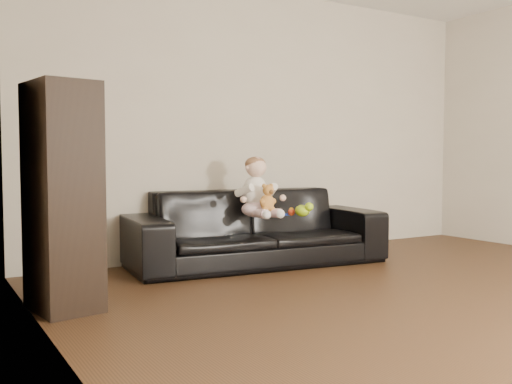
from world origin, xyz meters
TOP-DOWN VIEW (x-y plane):
  - wall_back at (0.00, 2.75)m, footprint 5.00×0.00m
  - wall_left at (-2.50, 0.00)m, footprint 0.00×5.50m
  - sofa at (-0.49, 2.25)m, footprint 2.34×1.12m
  - cabinet at (-2.30, 1.54)m, footprint 0.43×0.54m
  - shelf_item at (-2.28, 1.54)m, footprint 0.22×0.27m
  - baby at (-0.55, 2.13)m, footprint 0.35×0.44m
  - teddy_bear at (-0.54, 1.97)m, footprint 0.13×0.13m
  - toy_green at (-0.17, 1.98)m, footprint 0.16×0.18m
  - toy_rattle at (-0.21, 2.08)m, footprint 0.08×0.08m
  - toy_blue_disc at (-0.23, 2.16)m, footprint 0.10×0.10m

SIDE VIEW (x-z plane):
  - sofa at x=-0.49m, z-range 0.00..0.66m
  - toy_blue_disc at x=-0.23m, z-range 0.44..0.45m
  - toy_rattle at x=-0.21m, z-range 0.44..0.50m
  - toy_green at x=-0.17m, z-range 0.44..0.54m
  - teddy_bear at x=-0.54m, z-range 0.50..0.73m
  - baby at x=-0.55m, z-range 0.40..0.93m
  - cabinet at x=-2.30m, z-range 0.00..1.42m
  - shelf_item at x=-2.28m, z-range 0.89..1.17m
  - wall_back at x=0.00m, z-range -1.20..3.80m
  - wall_left at x=-2.50m, z-range -1.45..4.05m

